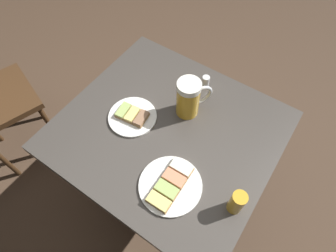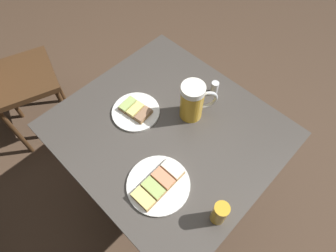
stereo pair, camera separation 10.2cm
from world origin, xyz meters
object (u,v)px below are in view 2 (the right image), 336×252
(beer_mug, at_px, (193,101))
(beer_glass_small, at_px, (220,213))
(cafe_chair, at_px, (4,76))
(plate_far, at_px, (136,111))
(salt_shaker, at_px, (215,88))
(plate_near, at_px, (158,184))

(beer_mug, relative_size, beer_glass_small, 1.57)
(cafe_chair, bearing_deg, plate_far, 34.99)
(plate_far, bearing_deg, cafe_chair, 16.38)
(plate_far, height_order, beer_mug, beer_mug)
(beer_mug, bearing_deg, salt_shaker, -86.96)
(beer_mug, bearing_deg, cafe_chair, 21.60)
(plate_near, relative_size, cafe_chair, 0.24)
(plate_near, distance_m, salt_shaker, 0.47)
(plate_near, xyz_separation_m, beer_glass_small, (-0.21, -0.06, 0.04))
(salt_shaker, bearing_deg, plate_near, 105.70)
(plate_near, height_order, cafe_chair, cafe_chair)
(plate_near, relative_size, salt_shaker, 3.75)
(salt_shaker, height_order, cafe_chair, cafe_chair)
(beer_mug, distance_m, cafe_chair, 1.14)
(beer_glass_small, bearing_deg, plate_far, -10.96)
(plate_far, relative_size, cafe_chair, 0.21)
(plate_near, height_order, salt_shaker, salt_shaker)
(beer_mug, relative_size, cafe_chair, 0.18)
(plate_near, distance_m, beer_mug, 0.33)
(plate_far, height_order, cafe_chair, cafe_chair)
(plate_far, distance_m, beer_glass_small, 0.51)
(beer_mug, xyz_separation_m, beer_glass_small, (-0.33, 0.25, -0.03))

